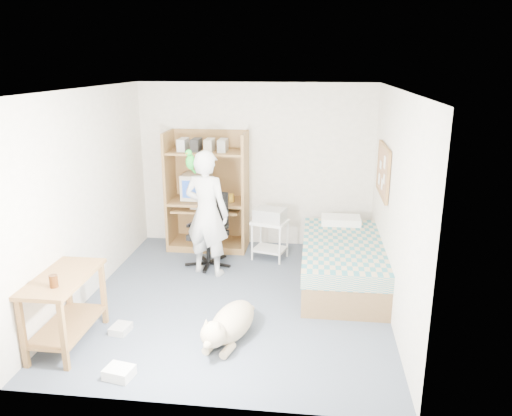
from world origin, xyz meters
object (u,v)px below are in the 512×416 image
(bed, at_px, (342,262))
(side_desk, at_px, (65,300))
(office_chair, at_px, (210,240))
(computer_hutch, at_px, (208,196))
(dog, at_px, (230,324))
(person, at_px, (207,213))
(printer_cart, at_px, (270,233))

(bed, distance_m, side_desk, 3.39)
(side_desk, bearing_deg, office_chair, 65.58)
(computer_hutch, distance_m, side_desk, 3.08)
(dog, bearing_deg, office_chair, 123.18)
(side_desk, height_order, person, person)
(office_chair, bearing_deg, side_desk, -97.96)
(computer_hutch, distance_m, office_chair, 0.86)
(dog, bearing_deg, printer_cart, 100.63)
(computer_hutch, relative_size, bed, 0.89)
(person, xyz_separation_m, printer_cart, (0.79, 0.62, -0.47))
(side_desk, distance_m, dog, 1.68)
(computer_hutch, bearing_deg, bed, -29.29)
(bed, xyz_separation_m, dog, (-1.22, -1.55, -0.10))
(side_desk, height_order, printer_cart, side_desk)
(side_desk, bearing_deg, dog, 9.11)
(side_desk, height_order, office_chair, office_chair)
(printer_cart, bearing_deg, bed, -19.65)
(office_chair, relative_size, dog, 0.92)
(person, relative_size, printer_cart, 2.93)
(bed, xyz_separation_m, office_chair, (-1.84, 0.42, 0.08))
(side_desk, bearing_deg, printer_cart, 54.17)
(computer_hutch, relative_size, person, 1.06)
(person, bearing_deg, office_chair, -67.12)
(office_chair, distance_m, person, 0.57)
(side_desk, bearing_deg, computer_hutch, 73.86)
(dog, bearing_deg, bed, 67.68)
(dog, bearing_deg, side_desk, -155.12)
(office_chair, bearing_deg, person, -67.12)
(bed, relative_size, person, 1.19)
(bed, height_order, side_desk, side_desk)
(bed, bearing_deg, dog, -128.10)
(office_chair, bearing_deg, bed, 3.70)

